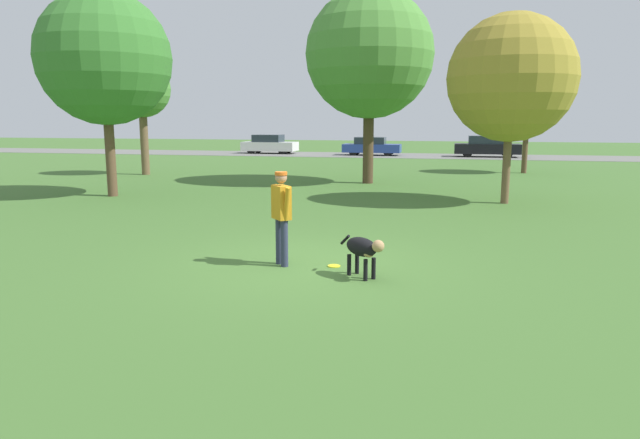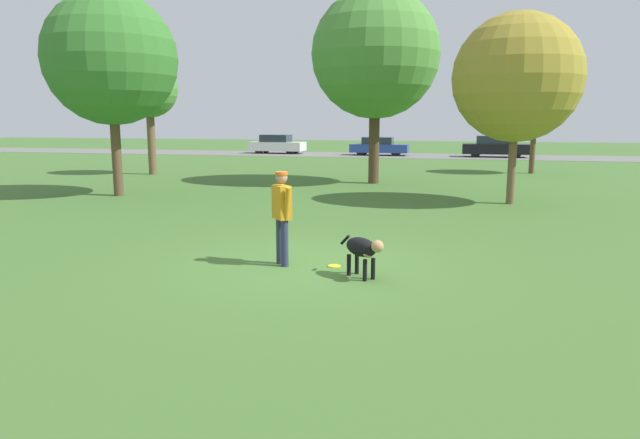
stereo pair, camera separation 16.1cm
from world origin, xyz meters
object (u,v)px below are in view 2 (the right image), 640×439
Objects in this scene: parked_car_white at (277,144)px; parked_car_black at (495,147)px; tree_far_left at (149,90)px; parked_car_blue at (379,146)px; tree_far_right at (536,105)px; tree_near_right at (517,78)px; tree_mid_center at (375,54)px; dog at (363,249)px; tree_near_left at (111,59)px; person at (282,210)px; frisbee at (334,266)px.

parked_car_black reaches higher than parked_car_white.
tree_far_left reaches higher than parked_car_blue.
tree_near_right reaches higher than tree_far_right.
parked_car_blue is (8.44, 16.78, -3.27)m from tree_far_left.
tree_far_right is 0.61× the size of tree_mid_center.
tree_near_left is at bearing -178.82° from dog.
tree_mid_center is at bearing -138.18° from tree_far_right.
parked_car_black is (3.78, 32.03, 0.22)m from dog.
tree_far_right is at bearing 39.08° from tree_near_left.
tree_near_right is 0.75× the size of tree_mid_center.
parked_car_black is (8.00, -0.11, 0.07)m from parked_car_blue.
tree_mid_center reaches higher than tree_far_left.
dog is (1.54, -0.50, -0.50)m from person.
tree_mid_center reaches higher than parked_car_black.
tree_far_right reaches higher than parked_car_blue.
tree_near_right is at bearing -56.00° from parked_car_white.
parked_car_black is (16.44, 16.66, -3.20)m from tree_far_left.
parked_car_black is at bearing 124.23° from dog.
parked_car_black is at bearing 88.12° from tree_near_right.
tree_far_left is (-17.51, -4.73, 0.66)m from tree_far_right.
dog is at bearing -108.00° from tree_near_right.
parked_car_blue is at bearing 96.52° from frisbee.
tree_far_left is 1.20× the size of parked_car_black.
tree_far_left is at bearing 111.52° from tree_near_left.
dog is 0.16× the size of tree_far_left.
tree_near_left is at bearing -83.69° from parked_car_white.
tree_near_right is (3.04, 9.35, 3.30)m from dog.
tree_near_right reaches higher than person.
person is 0.29× the size of tree_near_right.
tree_mid_center is at bearing 140.25° from person.
tree_far_left is (-2.83, 7.19, -0.62)m from tree_near_left.
tree_near_left is (-12.86, -1.17, 0.74)m from tree_near_right.
dog is 0.15× the size of tree_near_right.
tree_near_right is 6.94m from tree_mid_center.
tree_far_right is 1.05× the size of parked_car_black.
tree_far_left is (-12.66, 15.37, 3.42)m from dog.
tree_far_left is at bearing -134.49° from parked_car_black.
tree_far_left reaches higher than tree_far_right.
tree_near_left is at bearing -140.92° from tree_far_right.
dog is at bearing -44.86° from frisbee.
frisbee is 0.06× the size of parked_car_blue.
parked_car_blue reaches higher than frisbee.
frisbee is at bearing -69.28° from parked_car_white.
dog is 3.82× the size of frisbee.
parked_car_white is (-10.55, 32.16, -0.30)m from person.
dog is 0.19× the size of tree_far_right.
tree_far_left is (-12.05, 14.76, 3.90)m from frisbee.
tree_mid_center is 1.45× the size of tree_far_left.
tree_far_left is at bearing 170.44° from dog.
frisbee is 19.45m from tree_far_left.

